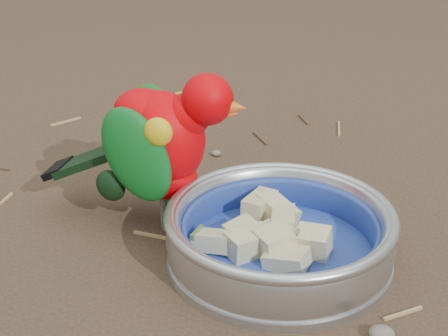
% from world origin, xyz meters
% --- Properties ---
extents(ground, '(60.00, 60.00, 0.00)m').
position_xyz_m(ground, '(0.00, 0.00, 0.00)').
color(ground, '#433123').
extents(food_bowl, '(0.24, 0.24, 0.02)m').
position_xyz_m(food_bowl, '(0.03, 0.02, 0.01)').
color(food_bowl, '#B2B2BA').
rests_on(food_bowl, ground).
extents(bowl_wall, '(0.24, 0.24, 0.04)m').
position_xyz_m(bowl_wall, '(0.03, 0.02, 0.04)').
color(bowl_wall, '#B2B2BA').
rests_on(bowl_wall, food_bowl).
extents(fruit_wedges, '(0.14, 0.14, 0.03)m').
position_xyz_m(fruit_wedges, '(0.03, 0.02, 0.03)').
color(fruit_wedges, beige).
rests_on(fruit_wedges, food_bowl).
extents(lory_parrot, '(0.22, 0.11, 0.18)m').
position_xyz_m(lory_parrot, '(-0.12, 0.07, 0.09)').
color(lory_parrot, '#D50006').
rests_on(lory_parrot, ground).
extents(ground_debris, '(0.90, 0.80, 0.01)m').
position_xyz_m(ground_debris, '(-0.00, 0.02, 0.00)').
color(ground_debris, tan).
rests_on(ground_debris, ground).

